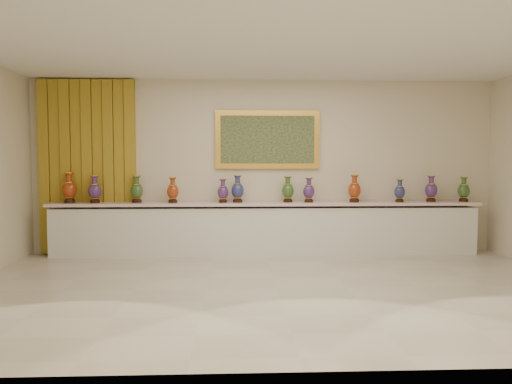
{
  "coord_description": "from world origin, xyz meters",
  "views": [
    {
      "loc": [
        -0.52,
        -6.18,
        1.61
      ],
      "look_at": [
        -0.19,
        1.7,
        1.11
      ],
      "focal_mm": 35.0,
      "sensor_mm": 36.0,
      "label": 1
    }
  ],
  "objects_px": {
    "vase_2": "(137,191)",
    "vase_0": "(69,189)",
    "vase_1": "(95,191)",
    "counter": "(266,229)"
  },
  "relations": [
    {
      "from": "counter",
      "to": "vase_1",
      "type": "xyz_separation_m",
      "value": [
        -2.87,
        -0.03,
        0.67
      ]
    },
    {
      "from": "vase_1",
      "to": "vase_0",
      "type": "bearing_deg",
      "value": 174.19
    },
    {
      "from": "vase_0",
      "to": "vase_1",
      "type": "xyz_separation_m",
      "value": [
        0.43,
        -0.04,
        -0.02
      ]
    },
    {
      "from": "counter",
      "to": "vase_2",
      "type": "relative_size",
      "value": 15.98
    },
    {
      "from": "counter",
      "to": "vase_2",
      "type": "xyz_separation_m",
      "value": [
        -2.18,
        0.02,
        0.67
      ]
    },
    {
      "from": "vase_2",
      "to": "vase_1",
      "type": "bearing_deg",
      "value": -176.59
    },
    {
      "from": "vase_2",
      "to": "vase_0",
      "type": "bearing_deg",
      "value": 179.84
    },
    {
      "from": "counter",
      "to": "vase_0",
      "type": "xyz_separation_m",
      "value": [
        -3.3,
        0.02,
        0.69
      ]
    },
    {
      "from": "vase_0",
      "to": "vase_2",
      "type": "distance_m",
      "value": 1.12
    },
    {
      "from": "vase_0",
      "to": "vase_2",
      "type": "height_order",
      "value": "vase_0"
    }
  ]
}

